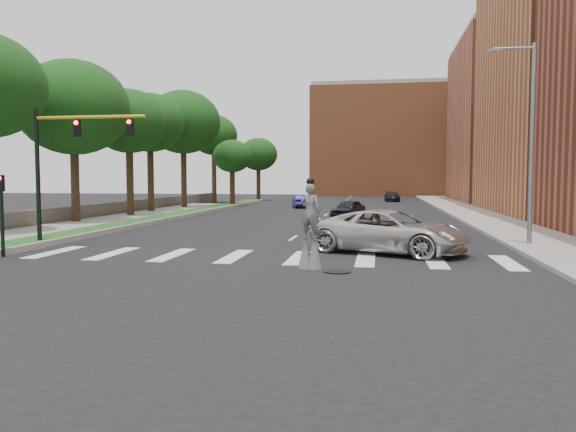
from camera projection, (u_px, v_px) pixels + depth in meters
The scene contains 24 objects.
ground_plane at pixel (261, 261), 20.99m from camera, with size 160.00×160.00×0.00m, color black.
grass_median at pixel (167, 217), 42.51m from camera, with size 2.00×60.00×0.25m, color #1A5117.
median_curb at pixel (181, 217), 42.35m from camera, with size 0.20×60.00×0.28m, color #999993.
sidewalk_left at pixel (56, 229), 33.15m from camera, with size 4.00×60.00×0.18m, color gray.
sidewalk_right at pixel (485, 216), 43.60m from camera, with size 5.00×90.00×0.18m, color gray.
stone_wall at pixel (112, 209), 45.33m from camera, with size 0.50×56.00×1.10m, color #57524A.
manhole at pixel (337, 272), 18.54m from camera, with size 0.90×0.90×0.04m, color black.
building_far at pixel (523, 122), 69.94m from camera, with size 16.00×22.00×20.00m, color #B76243.
building_backdrop at pixel (389, 143), 96.21m from camera, with size 26.00×14.00×18.00m, color #BB683A.
streetlight at pixel (530, 137), 24.81m from camera, with size 2.05×0.20×9.00m.
traffic_signal at pixel (62, 155), 25.22m from camera, with size 5.30×0.23×6.20m.
secondary_signal at pixel (2, 208), 22.01m from camera, with size 0.25×0.21×3.23m.
stilt_performer at pixel (310, 231), 19.18m from camera, with size 0.83×0.63×3.13m.
suv_crossing at pixel (390, 232), 23.12m from camera, with size 2.96×6.43×1.79m, color beige.
car_near at pixel (348, 209), 42.57m from camera, with size 1.67×4.16×1.42m, color black.
car_mid at pixel (301, 201), 57.26m from camera, with size 1.42×4.08×1.34m, color navy.
car_far at pixel (392, 196), 71.81m from camera, with size 1.80×4.44×1.29m, color black.
tree_2 at pixel (73, 108), 37.21m from camera, with size 7.38×7.38×10.89m.
tree_3 at pixel (129, 122), 43.44m from camera, with size 5.82×5.82×9.94m.
tree_4 at pixel (183, 122), 54.96m from camera, with size 7.29×7.29×11.60m.
tree_5 at pixel (214, 136), 67.09m from camera, with size 5.64×5.64×10.54m.
tree_6 at pixel (232, 157), 60.23m from camera, with size 4.13×4.13×7.13m.
tree_7 at pixel (258, 155), 74.25m from camera, with size 5.08×5.08×8.30m.
tree_8 at pixel (150, 123), 48.65m from camera, with size 6.00×6.00×10.41m.
Camera 1 is at (4.33, -20.39, 3.15)m, focal length 35.00 mm.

